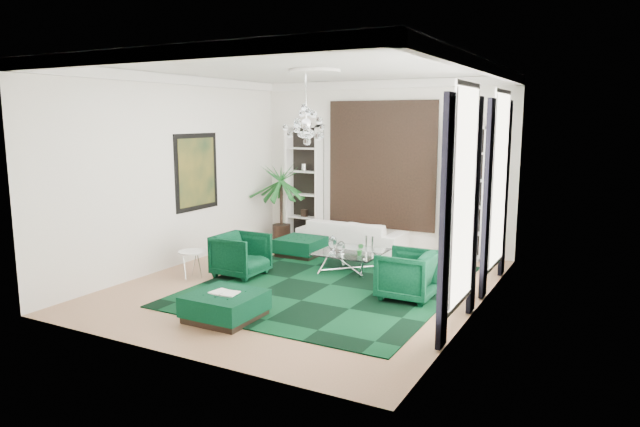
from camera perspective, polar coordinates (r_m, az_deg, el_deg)
The scene contains 30 objects.
floor at distance 10.35m, azimuth -1.30°, elevation -7.15°, with size 6.00×7.00×0.02m, color #A67957.
ceiling at distance 9.95m, azimuth -1.39°, elevation 14.42°, with size 6.00×7.00×0.02m, color white.
wall_back at distance 13.12m, azimuth 6.27°, elevation 4.84°, with size 6.00×0.02×3.80m, color white.
wall_front at distance 7.16m, azimuth -15.36°, elevation 0.66°, with size 6.00×0.02×3.80m, color white.
wall_left at distance 11.75m, azimuth -14.25°, elevation 4.06°, with size 0.02×7.00×3.80m, color white.
wall_right at distance 8.89m, azimuth 15.80°, elevation 2.31°, with size 0.02×7.00×3.80m, color white.
crown_molding at distance 9.94m, azimuth -1.39°, elevation 13.79°, with size 6.00×7.00×0.18m, color white, non-canonical shape.
ceiling_medallion at distance 10.21m, azimuth -0.53°, elevation 14.08°, with size 0.90×0.90×0.05m, color white.
tapestry at distance 13.08m, azimuth 6.19°, elevation 4.82°, with size 2.50×0.06×2.80m, color black.
shelving_left at distance 13.84m, azimuth -1.59°, elevation 3.05°, with size 0.90×0.38×2.80m, color white, non-canonical shape.
shelving_right at distance 12.39m, azimuth 14.27°, elevation 2.00°, with size 0.90×0.38×2.80m, color white, non-canonical shape.
painting at distance 12.17m, azimuth -12.20°, elevation 4.08°, with size 0.04×1.30×1.60m, color black.
window_near at distance 8.02m, azimuth 14.25°, elevation 1.64°, with size 0.03×1.10×2.90m, color white.
curtain_near_a at distance 7.33m, azimuth 12.41°, elevation -1.01°, with size 0.07×0.30×3.25m, color black.
curtain_near_b at distance 8.82m, azimuth 15.21°, elevation 0.64°, with size 0.07×0.30×3.25m, color black.
window_far at distance 10.35m, azimuth 17.51°, elevation 3.21°, with size 0.03×1.10×2.90m, color white.
curtain_far_a at distance 9.63m, azimuth 16.35°, elevation 1.32°, with size 0.07×0.30×3.25m, color black.
curtain_far_b at distance 11.15m, azimuth 18.03°, elevation 2.31°, with size 0.07×0.30×3.25m, color black.
rug at distance 10.28m, azimuth 1.04°, elevation -7.15°, with size 4.20×5.00×0.02m, color black.
sofa at distance 12.85m, azimuth 3.17°, elevation -2.21°, with size 2.39×0.94×0.70m, color silver.
armchair_left at distance 10.88m, azimuth -7.90°, elevation -4.14°, with size 0.87×0.89×0.81m, color black.
armchair_right at distance 9.55m, azimuth 8.71°, elevation -6.09°, with size 0.87×0.89×0.81m, color black.
coffee_table at distance 11.12m, azimuth 3.14°, elevation -4.83°, with size 1.20×1.20×0.41m, color white, non-canonical shape.
ottoman_side at distance 12.39m, azimuth -1.91°, elevation -3.35°, with size 0.90×0.90×0.40m, color black.
ottoman_front at distance 8.69m, azimuth -9.46°, elevation -9.13°, with size 1.00×1.00×0.40m, color black.
book at distance 8.62m, azimuth -9.50°, elevation -7.78°, with size 0.42×0.28×0.03m, color white.
side_table at distance 10.96m, azimuth -12.60°, elevation -5.03°, with size 0.52×0.52×0.50m, color white.
palm at distance 13.79m, azimuth -3.91°, elevation 2.17°, with size 1.50×1.50×2.40m, color #1D6226, non-canonical shape.
chandelier at distance 10.31m, azimuth -1.40°, elevation 8.91°, with size 0.80×0.80×0.72m, color white, non-canonical shape.
table_plant at distance 10.70m, azimuth 4.04°, elevation -3.61°, with size 0.13×0.11×0.24m, color #1D6226.
Camera 1 is at (4.90, -8.62, 2.96)m, focal length 32.00 mm.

